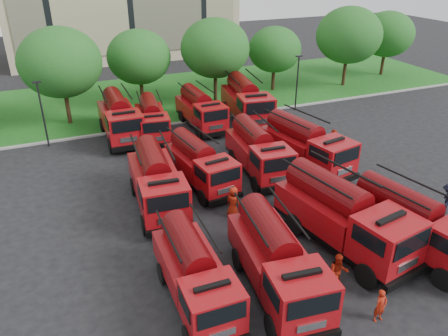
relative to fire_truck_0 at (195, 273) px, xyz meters
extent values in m
plane|color=black|center=(5.02, 2.77, -1.47)|extent=(140.00, 140.00, 0.00)
cube|color=#144D14|center=(5.02, 28.77, -1.41)|extent=(70.00, 16.00, 0.12)
cube|color=gray|center=(5.02, 20.67, -1.40)|extent=(70.00, 0.30, 0.14)
cylinder|color=#382314|center=(-2.98, 24.27, -0.07)|extent=(0.36, 0.36, 2.80)
ellipsoid|color=#1C4714|center=(-2.98, 24.27, 3.89)|extent=(6.72, 6.72, 5.71)
cylinder|color=#382314|center=(4.02, 26.77, -0.24)|extent=(0.36, 0.36, 2.45)
ellipsoid|color=#1C4714|center=(4.02, 26.77, 3.22)|extent=(5.88, 5.88, 5.00)
cylinder|color=#382314|center=(11.02, 25.27, -0.10)|extent=(0.36, 0.36, 2.73)
ellipsoid|color=#1C4714|center=(11.02, 25.27, 3.76)|extent=(6.55, 6.55, 5.57)
cylinder|color=#382314|center=(18.02, 26.27, -0.33)|extent=(0.36, 0.36, 2.27)
ellipsoid|color=#1C4714|center=(18.02, 26.27, 2.89)|extent=(5.46, 5.46, 4.64)
cylinder|color=#382314|center=(26.02, 24.77, -0.03)|extent=(0.36, 0.36, 2.87)
ellipsoid|color=#1C4714|center=(26.02, 24.77, 4.03)|extent=(6.89, 6.89, 5.85)
cylinder|color=#382314|center=(33.02, 26.77, -0.21)|extent=(0.36, 0.36, 2.52)
ellipsoid|color=#1C4714|center=(33.02, 26.77, 3.36)|extent=(6.05, 6.05, 5.14)
cylinder|color=black|center=(-4.98, 19.97, 1.03)|extent=(0.14, 0.14, 5.00)
cube|color=black|center=(-4.98, 19.97, 3.58)|extent=(0.60, 0.25, 0.12)
cylinder|color=black|center=(17.02, 19.97, 1.03)|extent=(0.14, 0.14, 5.00)
cube|color=black|center=(17.02, 19.97, 3.58)|extent=(0.60, 0.25, 0.12)
cube|color=black|center=(0.00, 0.01, -0.89)|extent=(2.17, 6.30, 0.27)
cube|color=#92060B|center=(-0.04, -2.14, 0.12)|extent=(2.23, 2.01, 1.74)
cube|color=black|center=(-0.05, -3.14, 0.52)|extent=(1.88, 0.08, 0.76)
cube|color=#92060B|center=(0.02, 0.99, -0.17)|extent=(2.26, 4.15, 1.16)
cylinder|color=#4C0406|center=(0.02, 0.99, 0.78)|extent=(1.41, 3.78, 1.34)
cylinder|color=black|center=(0.99, -2.33, -0.98)|extent=(0.33, 0.99, 0.98)
cylinder|color=black|center=(-1.00, 1.64, -0.98)|extent=(0.33, 0.99, 0.98)
cylinder|color=black|center=(1.06, 1.60, -0.98)|extent=(0.33, 0.99, 0.98)
cube|color=black|center=(3.49, -0.74, -0.83)|extent=(3.05, 7.12, 0.30)
cube|color=#92060B|center=(3.21, -3.09, 0.28)|extent=(2.65, 2.43, 1.92)
cube|color=black|center=(3.09, -4.19, 0.73)|extent=(2.06, 0.29, 0.84)
cube|color=#92060B|center=(3.61, 0.34, -0.04)|extent=(2.92, 4.78, 1.28)
cylinder|color=#4C0406|center=(3.61, 0.34, 1.01)|extent=(1.95, 4.28, 1.48)
cylinder|color=black|center=(2.07, -3.16, -0.93)|extent=(0.47, 1.12, 1.08)
cylinder|color=black|center=(4.32, -3.42, -0.93)|extent=(0.47, 1.12, 1.08)
cylinder|color=black|center=(2.56, 1.15, -0.93)|extent=(0.47, 1.12, 1.08)
cylinder|color=black|center=(4.82, 0.89, -0.93)|extent=(0.47, 1.12, 1.08)
cube|color=black|center=(8.12, 0.84, -0.75)|extent=(3.82, 8.01, 0.33)
cube|color=black|center=(8.79, -3.00, -0.81)|extent=(2.75, 0.75, 0.38)
cube|color=#92060B|center=(8.58, -1.75, 0.48)|extent=(3.07, 2.85, 2.14)
cube|color=black|center=(8.79, -2.97, 0.98)|extent=(2.28, 0.45, 0.93)
cube|color=#92060B|center=(7.91, 2.03, 0.12)|extent=(3.53, 5.44, 1.43)
cylinder|color=#4C0406|center=(7.91, 2.03, 1.29)|extent=(2.42, 4.83, 1.65)
cylinder|color=black|center=(7.37, -2.19, -0.86)|extent=(0.59, 1.26, 1.21)
cylinder|color=black|center=(9.86, -1.75, -0.86)|extent=(0.59, 1.26, 1.21)
cylinder|color=black|center=(6.53, 2.57, -0.86)|extent=(0.59, 1.26, 1.21)
cylinder|color=black|center=(9.02, 3.01, -0.86)|extent=(0.59, 1.26, 1.21)
cube|color=black|center=(11.06, -0.90, -0.83)|extent=(3.54, 7.19, 0.30)
cube|color=#92060B|center=(10.85, 0.16, -0.04)|extent=(3.23, 4.90, 1.28)
cylinder|color=#4C0406|center=(10.85, 0.16, 1.00)|extent=(2.24, 4.34, 1.48)
cylinder|color=black|center=(10.44, -3.63, -0.93)|extent=(0.55, 1.13, 1.08)
cylinder|color=black|center=(9.61, 0.62, -0.93)|extent=(0.55, 1.13, 1.08)
cylinder|color=black|center=(11.83, 1.06, -0.93)|extent=(0.55, 1.13, 1.08)
cube|color=black|center=(0.55, 8.18, -0.81)|extent=(2.91, 7.24, 0.30)
cube|color=black|center=(0.25, 4.61, -0.86)|extent=(2.54, 0.46, 0.35)
cube|color=#92060B|center=(0.34, 5.76, 0.32)|extent=(2.65, 2.42, 1.97)
cube|color=black|center=(0.25, 4.64, 0.78)|extent=(2.12, 0.23, 0.86)
cube|color=#92060B|center=(0.64, 9.29, 0.00)|extent=(2.85, 4.83, 1.31)
cylinder|color=#4C0406|center=(0.64, 9.29, 1.07)|extent=(1.86, 4.35, 1.51)
cylinder|color=black|center=(-0.83, 5.66, -0.91)|extent=(0.45, 1.14, 1.11)
cylinder|color=black|center=(1.48, 5.47, -0.91)|extent=(0.45, 1.14, 1.11)
cylinder|color=black|center=(-0.46, 10.09, -0.91)|extent=(0.45, 1.14, 1.11)
cylinder|color=black|center=(1.85, 9.89, -0.91)|extent=(0.45, 1.14, 1.11)
cube|color=black|center=(3.76, 9.69, -0.88)|extent=(2.93, 6.61, 0.27)
cube|color=black|center=(4.19, 6.48, -0.92)|extent=(2.29, 0.53, 0.32)
cube|color=#92060B|center=(4.05, 7.52, 0.15)|extent=(2.48, 2.29, 1.78)
cube|color=black|center=(4.18, 6.51, 0.56)|extent=(1.90, 0.30, 0.78)
cube|color=#92060B|center=(3.62, 10.69, -0.15)|extent=(2.77, 4.45, 1.19)
cylinder|color=#4C0406|center=(3.62, 10.69, 0.82)|extent=(1.86, 3.98, 1.37)
cylinder|color=black|center=(3.03, 7.20, -0.97)|extent=(0.45, 1.04, 1.00)
cylinder|color=black|center=(5.11, 7.48, -0.97)|extent=(0.45, 1.04, 1.00)
cylinder|color=black|center=(2.50, 11.18, -0.97)|extent=(0.45, 1.04, 1.00)
cylinder|color=black|center=(4.58, 11.46, -0.97)|extent=(0.45, 1.04, 1.00)
cube|color=black|center=(7.92, 9.82, -0.84)|extent=(2.74, 6.96, 0.29)
cube|color=black|center=(7.66, 6.38, -0.89)|extent=(2.44, 0.42, 0.34)
cube|color=#92060B|center=(7.74, 7.49, 0.26)|extent=(2.54, 2.31, 1.90)
cube|color=black|center=(7.66, 6.41, 0.70)|extent=(2.04, 0.20, 0.83)
cube|color=#92060B|center=(8.00, 10.89, -0.06)|extent=(2.71, 4.64, 1.26)
cylinder|color=#4C0406|center=(8.00, 10.89, 0.98)|extent=(1.76, 4.18, 1.46)
cylinder|color=black|center=(6.61, 7.38, -0.93)|extent=(0.42, 1.09, 1.07)
cylinder|color=black|center=(8.84, 7.22, -0.93)|extent=(0.42, 1.09, 1.07)
cylinder|color=black|center=(6.93, 11.65, -0.93)|extent=(0.42, 1.09, 1.07)
cylinder|color=black|center=(9.16, 11.48, -0.93)|extent=(0.42, 1.09, 1.07)
cube|color=black|center=(11.22, 9.20, -0.80)|extent=(3.67, 7.52, 0.31)
cube|color=black|center=(11.90, 5.61, -0.85)|extent=(2.58, 0.73, 0.36)
cube|color=#92060B|center=(11.68, 6.78, 0.36)|extent=(2.90, 2.70, 2.01)
cube|color=black|center=(11.90, 5.64, 0.82)|extent=(2.13, 0.45, 0.88)
cube|color=#92060B|center=(11.01, 10.32, 0.02)|extent=(3.36, 5.12, 1.34)
cylinder|color=#4C0406|center=(11.01, 10.32, 1.12)|extent=(2.33, 4.54, 1.54)
cylinder|color=black|center=(10.56, 6.35, -0.90)|extent=(0.57, 1.18, 1.13)
cylinder|color=black|center=(12.88, 6.80, -0.90)|extent=(0.57, 1.18, 1.13)
cylinder|color=black|center=(9.71, 10.80, -0.90)|extent=(0.57, 1.18, 1.13)
cylinder|color=black|center=(12.04, 11.25, -0.90)|extent=(0.57, 1.18, 1.13)
cube|color=black|center=(0.54, 19.50, -0.80)|extent=(2.50, 7.28, 0.31)
cube|color=black|center=(0.48, 15.82, -0.85)|extent=(2.59, 0.30, 0.36)
cube|color=#92060B|center=(0.50, 17.01, 0.37)|extent=(2.57, 2.32, 2.02)
cube|color=black|center=(0.48, 15.85, 0.83)|extent=(2.17, 0.09, 0.88)
cube|color=#92060B|center=(0.56, 20.63, 0.03)|extent=(2.62, 4.80, 1.35)
cylinder|color=#4C0406|center=(0.56, 20.63, 1.13)|extent=(1.63, 4.37, 1.55)
cylinder|color=black|center=(-0.69, 16.83, -0.90)|extent=(0.38, 1.14, 1.14)
cylinder|color=black|center=(1.69, 16.78, -0.90)|extent=(0.38, 1.14, 1.14)
cylinder|color=black|center=(-0.61, 21.38, -0.90)|extent=(0.38, 1.14, 1.14)
cylinder|color=black|center=(1.76, 21.34, -0.90)|extent=(0.38, 1.14, 1.14)
cube|color=black|center=(2.94, 18.71, -0.89)|extent=(2.92, 6.50, 0.27)
cube|color=black|center=(2.50, 15.56, -0.93)|extent=(2.25, 0.53, 0.31)
cube|color=#92060B|center=(2.64, 16.58, 0.12)|extent=(2.45, 2.26, 1.75)
cube|color=black|center=(2.50, 15.58, 0.53)|extent=(1.87, 0.31, 0.76)
cube|color=#92060B|center=(3.08, 19.69, -0.17)|extent=(2.75, 4.39, 1.17)
cylinder|color=#4C0406|center=(3.08, 19.69, 0.78)|extent=(1.86, 3.92, 1.35)
cylinder|color=black|center=(1.59, 16.54, -0.98)|extent=(0.45, 1.02, 0.99)
cylinder|color=black|center=(3.64, 16.26, -0.98)|extent=(0.45, 1.02, 0.99)
cylinder|color=black|center=(2.14, 20.45, -0.98)|extent=(0.45, 1.02, 0.99)
cylinder|color=black|center=(4.18, 20.16, -0.98)|extent=(0.45, 1.02, 0.99)
cube|color=black|center=(7.28, 19.27, -0.86)|extent=(2.35, 6.65, 0.28)
cube|color=black|center=(7.37, 15.93, -0.90)|extent=(2.36, 0.30, 0.33)
cube|color=#92060B|center=(7.34, 17.01, 0.20)|extent=(2.37, 2.14, 1.84)
cube|color=black|center=(7.37, 15.96, 0.63)|extent=(1.98, 0.10, 0.80)
cube|color=#92060B|center=(7.25, 20.31, -0.10)|extent=(2.43, 4.40, 1.22)
cylinder|color=#4C0406|center=(7.25, 20.31, 0.90)|extent=(1.52, 4.00, 1.41)
cylinder|color=black|center=(6.26, 16.79, -0.95)|extent=(0.36, 1.05, 1.04)
cylinder|color=black|center=(8.43, 16.85, -0.95)|extent=(0.36, 1.05, 1.04)
cylinder|color=black|center=(6.14, 20.93, -0.95)|extent=(0.36, 1.05, 1.04)
cylinder|color=black|center=(8.31, 21.00, -0.95)|extent=(0.36, 1.05, 1.04)
cube|color=black|center=(11.45, 19.09, -0.75)|extent=(3.66, 8.01, 0.33)
cube|color=black|center=(10.87, 15.22, -0.81)|extent=(2.77, 0.68, 0.39)
cube|color=#92060B|center=(11.06, 16.48, 0.49)|extent=(3.03, 2.80, 2.15)
cube|color=black|center=(10.87, 15.26, 0.98)|extent=(2.30, 0.40, 0.94)
cube|color=#92060B|center=(11.63, 20.29, 0.13)|extent=(3.43, 5.42, 1.43)
cylinder|color=#4C0406|center=(11.63, 20.29, 1.30)|extent=(2.32, 4.82, 1.65)
cylinder|color=black|center=(9.77, 16.45, -0.86)|extent=(0.56, 1.26, 1.21)
cylinder|color=black|center=(12.28, 16.07, -0.86)|extent=(0.56, 1.26, 1.21)
cylinder|color=black|center=(10.49, 21.24, -0.86)|extent=(0.56, 1.26, 1.21)
cylinder|color=black|center=(13.00, 20.87, -0.86)|extent=(0.56, 1.26, 1.21)
imported|color=#9B1C0B|center=(6.53, -4.01, -1.47)|extent=(0.58, 0.44, 1.53)
imported|color=#9B1C0B|center=(6.05, -1.78, -1.47)|extent=(1.02, 0.80, 1.84)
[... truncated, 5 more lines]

